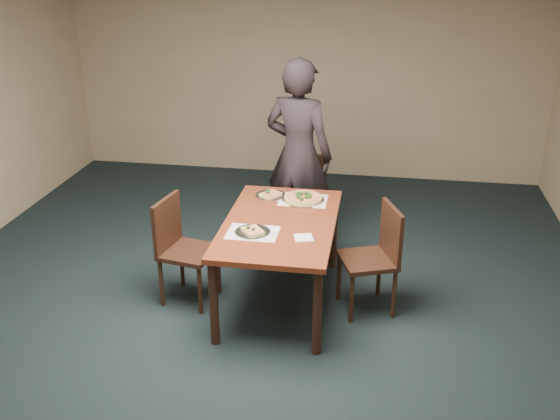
% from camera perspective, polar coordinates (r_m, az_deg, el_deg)
% --- Properties ---
extents(ground, '(8.00, 8.00, 0.00)m').
position_cam_1_polar(ground, '(4.87, -4.02, -12.56)').
color(ground, black).
rests_on(ground, ground).
extents(room_shell, '(8.00, 8.00, 8.00)m').
position_cam_1_polar(room_shell, '(4.10, -4.71, 7.55)').
color(room_shell, tan).
rests_on(room_shell, ground).
extents(dining_table, '(0.90, 1.50, 0.75)m').
position_cam_1_polar(dining_table, '(5.12, 0.00, -1.97)').
color(dining_table, '#5D2212').
rests_on(dining_table, ground).
extents(chair_far, '(0.42, 0.42, 0.91)m').
position_cam_1_polar(chair_far, '(6.24, 2.18, 1.37)').
color(chair_far, black).
rests_on(chair_far, ground).
extents(chair_left, '(0.49, 0.49, 0.91)m').
position_cam_1_polar(chair_left, '(5.30, -9.12, -3.07)').
color(chair_left, black).
rests_on(chair_left, ground).
extents(chair_right, '(0.54, 0.54, 0.91)m').
position_cam_1_polar(chair_right, '(5.16, 8.85, -3.86)').
color(chair_right, black).
rests_on(chair_right, ground).
extents(diner, '(0.79, 0.63, 1.88)m').
position_cam_1_polar(diner, '(6.07, 1.71, 5.05)').
color(diner, black).
rests_on(diner, ground).
extents(placemat_main, '(0.42, 0.32, 0.00)m').
position_cam_1_polar(placemat_main, '(5.50, 2.12, 0.91)').
color(placemat_main, white).
rests_on(placemat_main, dining_table).
extents(placemat_near, '(0.40, 0.30, 0.00)m').
position_cam_1_polar(placemat_near, '(4.89, -2.52, -2.08)').
color(placemat_near, white).
rests_on(placemat_near, dining_table).
extents(pizza_pan, '(0.37, 0.37, 0.07)m').
position_cam_1_polar(pizza_pan, '(5.49, 2.12, 1.12)').
color(pizza_pan, silver).
rests_on(pizza_pan, dining_table).
extents(slice_plate_near, '(0.28, 0.28, 0.06)m').
position_cam_1_polar(slice_plate_near, '(4.88, -2.53, -1.94)').
color(slice_plate_near, silver).
rests_on(slice_plate_near, dining_table).
extents(slice_plate_far, '(0.28, 0.28, 0.06)m').
position_cam_1_polar(slice_plate_far, '(5.59, -0.87, 1.42)').
color(slice_plate_far, silver).
rests_on(slice_plate_far, dining_table).
extents(napkin, '(0.17, 0.17, 0.01)m').
position_cam_1_polar(napkin, '(4.80, 2.17, -2.55)').
color(napkin, white).
rests_on(napkin, dining_table).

